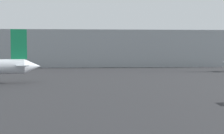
% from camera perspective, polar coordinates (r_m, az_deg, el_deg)
% --- Properties ---
extents(terminal_building, '(88.32, 23.13, 13.02)m').
position_cam_1_polar(terminal_building, '(126.81, -1.50, 3.14)').
color(terminal_building, '#999EA3').
rests_on(terminal_building, ground_plane).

